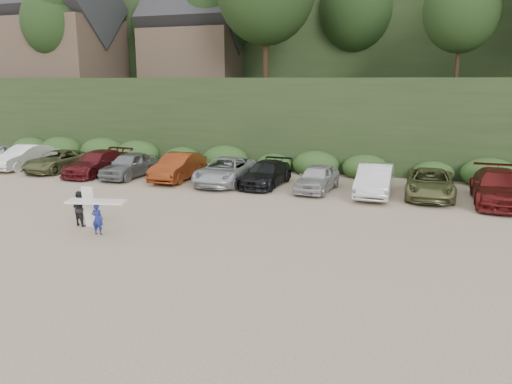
% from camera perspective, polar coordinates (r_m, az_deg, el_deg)
% --- Properties ---
extents(ground, '(120.00, 120.00, 0.00)m').
position_cam_1_polar(ground, '(18.85, -5.87, -5.54)').
color(ground, tan).
rests_on(ground, ground).
extents(hillside_backdrop, '(90.00, 41.50, 28.00)m').
position_cam_1_polar(hillside_backdrop, '(52.95, 11.25, 18.30)').
color(hillside_backdrop, black).
rests_on(hillside_backdrop, ground).
extents(parked_cars, '(37.27, 5.74, 1.62)m').
position_cam_1_polar(parked_cars, '(28.58, -2.34, 2.38)').
color(parked_cars, silver).
rests_on(parked_cars, ground).
extents(child_surfer, '(2.36, 1.17, 1.36)m').
position_cam_1_polar(child_surfer, '(20.18, -17.73, -2.12)').
color(child_surfer, navy).
rests_on(child_surfer, ground).
extents(adult_surfer, '(1.20, 0.67, 1.71)m').
position_cam_1_polar(adult_surfer, '(21.68, -19.38, -1.75)').
color(adult_surfer, black).
rests_on(adult_surfer, ground).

